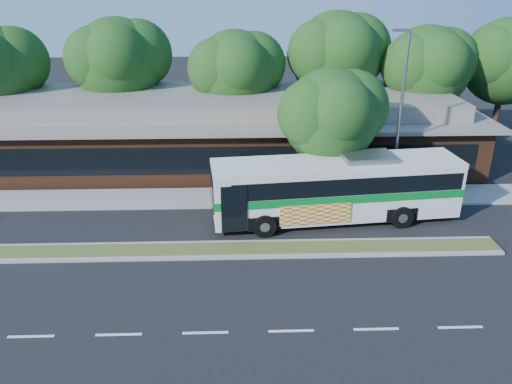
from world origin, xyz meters
TOP-DOWN VIEW (x-y plane):
  - ground at (0.00, 0.00)m, footprint 120.00×120.00m
  - median_strip at (0.00, 0.60)m, footprint 26.00×1.10m
  - sidewalk at (0.00, 6.40)m, footprint 44.00×2.60m
  - plaza_building at (0.00, 12.99)m, footprint 33.20×11.20m
  - lamp_post at (9.56, 6.00)m, footprint 0.93×0.18m
  - tree_bg_a at (-14.58, 15.14)m, footprint 6.47×5.80m
  - tree_bg_b at (-6.57, 16.14)m, footprint 6.69×6.00m
  - tree_bg_c at (1.40, 15.13)m, footprint 6.24×5.60m
  - tree_bg_d at (8.45, 16.15)m, footprint 6.91×6.20m
  - tree_bg_e at (14.42, 15.14)m, footprint 6.47×5.80m
  - tree_bg_f at (20.43, 16.14)m, footprint 6.69×6.00m
  - transit_bus at (6.06, 3.62)m, footprint 12.47×3.93m
  - sidewalk_tree at (6.36, 6.32)m, footprint 5.60×5.03m

SIDE VIEW (x-z plane):
  - ground at x=0.00m, z-range 0.00..0.00m
  - sidewalk at x=0.00m, z-range 0.00..0.12m
  - median_strip at x=0.00m, z-range 0.00..0.15m
  - transit_bus at x=6.06m, z-range 0.20..3.64m
  - plaza_building at x=0.00m, z-range -0.10..4.35m
  - sidewalk_tree at x=6.36m, z-range 1.21..8.40m
  - lamp_post at x=9.56m, z-range 0.37..9.44m
  - tree_bg_c at x=1.40m, z-range 1.46..9.72m
  - tree_bg_e at x=14.42m, z-range 1.49..10.00m
  - tree_bg_a at x=-14.58m, z-range 1.55..10.18m
  - tree_bg_f at x=20.43m, z-range 1.60..10.52m
  - tree_bg_b at x=-6.57m, z-range 1.64..10.64m
  - tree_bg_d at x=8.45m, z-range 1.73..11.10m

